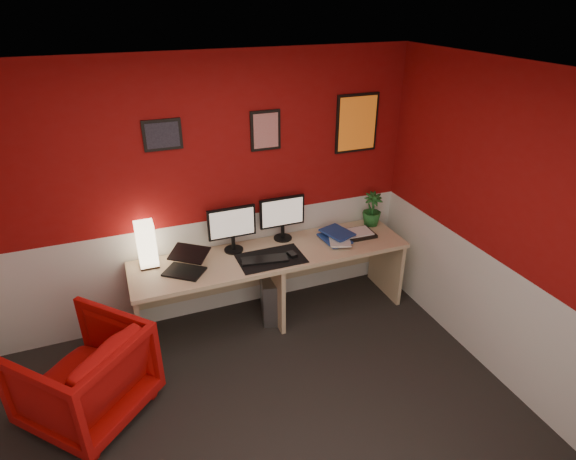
% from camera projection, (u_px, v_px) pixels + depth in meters
% --- Properties ---
extents(ground, '(4.00, 3.50, 0.01)m').
position_uv_depth(ground, '(271.00, 444.00, 3.39)').
color(ground, black).
rests_on(ground, ground).
extents(ceiling, '(4.00, 3.50, 0.01)m').
position_uv_depth(ceiling, '(263.00, 87.00, 2.25)').
color(ceiling, white).
rests_on(ceiling, ground).
extents(wall_back, '(4.00, 0.01, 2.50)m').
position_uv_depth(wall_back, '(205.00, 196.00, 4.27)').
color(wall_back, maroon).
rests_on(wall_back, ground).
extents(wall_right, '(0.01, 3.50, 2.50)m').
position_uv_depth(wall_right, '(524.00, 243.00, 3.47)').
color(wall_right, maroon).
rests_on(wall_right, ground).
extents(wainscot_back, '(4.00, 0.01, 1.00)m').
position_uv_depth(wainscot_back, '(211.00, 267.00, 4.61)').
color(wainscot_back, silver).
rests_on(wainscot_back, ground).
extents(wainscot_right, '(0.01, 3.50, 1.00)m').
position_uv_depth(wainscot_right, '(502.00, 325.00, 3.81)').
color(wainscot_right, silver).
rests_on(wainscot_right, ground).
extents(desk, '(2.60, 0.65, 0.73)m').
position_uv_depth(desk, '(273.00, 286.00, 4.56)').
color(desk, '#D2B486').
rests_on(desk, ground).
extents(shoji_lamp, '(0.16, 0.16, 0.40)m').
position_uv_depth(shoji_lamp, '(147.00, 246.00, 4.10)').
color(shoji_lamp, '#FFE5B2').
rests_on(shoji_lamp, desk).
extents(laptop, '(0.40, 0.38, 0.22)m').
position_uv_depth(laptop, '(183.00, 262.00, 4.04)').
color(laptop, black).
rests_on(laptop, desk).
extents(monitor_left, '(0.45, 0.06, 0.58)m').
position_uv_depth(monitor_left, '(232.00, 223.00, 4.30)').
color(monitor_left, black).
rests_on(monitor_left, desk).
extents(monitor_right, '(0.45, 0.06, 0.58)m').
position_uv_depth(monitor_right, '(283.00, 212.00, 4.52)').
color(monitor_right, black).
rests_on(monitor_right, desk).
extents(desk_mat, '(0.60, 0.38, 0.01)m').
position_uv_depth(desk_mat, '(271.00, 258.00, 4.30)').
color(desk_mat, black).
rests_on(desk_mat, desk).
extents(keyboard, '(0.44, 0.20, 0.02)m').
position_uv_depth(keyboard, '(265.00, 259.00, 4.26)').
color(keyboard, black).
rests_on(keyboard, desk_mat).
extents(mouse, '(0.07, 0.11, 0.03)m').
position_uv_depth(mouse, '(292.00, 254.00, 4.32)').
color(mouse, black).
rests_on(mouse, desk_mat).
extents(book_bottom, '(0.26, 0.33, 0.03)m').
position_uv_depth(book_bottom, '(324.00, 242.00, 4.56)').
color(book_bottom, navy).
rests_on(book_bottom, desk).
extents(book_middle, '(0.28, 0.32, 0.02)m').
position_uv_depth(book_middle, '(330.00, 240.00, 4.53)').
color(book_middle, silver).
rests_on(book_middle, book_bottom).
extents(book_top, '(0.31, 0.36, 0.03)m').
position_uv_depth(book_top, '(328.00, 236.00, 4.55)').
color(book_top, navy).
rests_on(book_top, book_middle).
extents(zen_tray, '(0.36, 0.26, 0.03)m').
position_uv_depth(zen_tray, '(356.00, 234.00, 4.70)').
color(zen_tray, black).
rests_on(zen_tray, desk).
extents(potted_plant, '(0.22, 0.22, 0.35)m').
position_uv_depth(potted_plant, '(372.00, 209.00, 4.85)').
color(potted_plant, '#19591E').
rests_on(potted_plant, desk).
extents(pc_tower, '(0.30, 0.48, 0.45)m').
position_uv_depth(pc_tower, '(272.00, 295.00, 4.66)').
color(pc_tower, '#99999E').
rests_on(pc_tower, ground).
extents(armchair, '(1.14, 1.14, 0.75)m').
position_uv_depth(armchair, '(83.00, 375.00, 3.49)').
color(armchair, '#A60B08').
rests_on(armchair, ground).
extents(art_left, '(0.32, 0.02, 0.26)m').
position_uv_depth(art_left, '(162.00, 135.00, 3.89)').
color(art_left, black).
rests_on(art_left, wall_back).
extents(art_center, '(0.28, 0.02, 0.36)m').
position_uv_depth(art_center, '(265.00, 130.00, 4.20)').
color(art_center, red).
rests_on(art_center, wall_back).
extents(art_right, '(0.44, 0.02, 0.56)m').
position_uv_depth(art_right, '(357.00, 123.00, 4.51)').
color(art_right, orange).
rests_on(art_right, wall_back).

